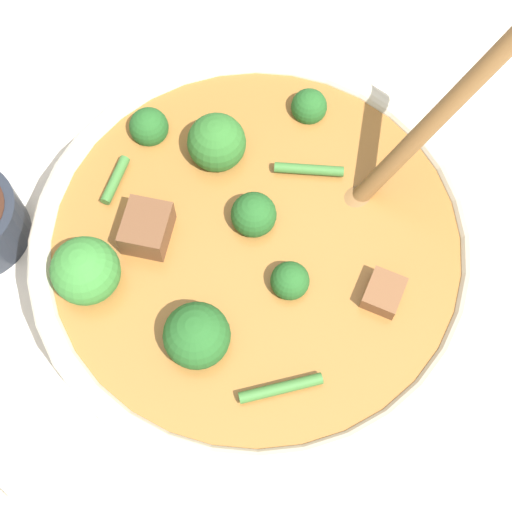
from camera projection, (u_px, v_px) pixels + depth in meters
name	position (u px, v px, depth m)	size (l,w,h in m)	color
ground_plane	(256.00, 286.00, 0.54)	(4.00, 4.00, 0.00)	silver
stew_bowl	(255.00, 259.00, 0.50)	(0.32, 0.30, 0.22)	beige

